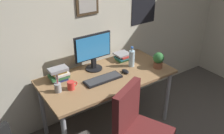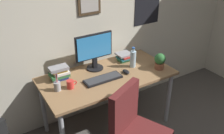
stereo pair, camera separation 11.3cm
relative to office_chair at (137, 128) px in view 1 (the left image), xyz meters
The scene contains 12 objects.
wall_back 1.41m from the office_chair, 75.41° to the left, with size 4.40×0.10×2.60m.
desk 0.71m from the office_chair, 80.94° to the left, with size 1.51×0.75×0.75m.
office_chair is the anchor object (origin of this frame).
monitor 1.02m from the office_chair, 86.03° to the left, with size 0.46×0.20×0.43m.
keyboard 0.67m from the office_chair, 88.54° to the left, with size 0.43×0.15×0.03m.
computer_mouse 0.73m from the office_chair, 62.98° to the left, with size 0.06×0.11×0.04m.
water_bottle 0.92m from the office_chair, 56.18° to the left, with size 0.07×0.07×0.25m.
coffee_mug_near 0.79m from the office_chair, 117.90° to the left, with size 0.11×0.07×0.09m.
potted_plant 0.93m from the office_chair, 35.29° to the left, with size 0.13×0.13×0.20m.
pen_cup 0.89m from the office_chair, 124.92° to the left, with size 0.07×0.07×0.20m.
book_stack_left 1.07m from the office_chair, 61.02° to the left, with size 0.21×0.18×0.09m.
book_stack_right 1.02m from the office_chair, 112.65° to the left, with size 0.21×0.17×0.15m.
Camera 1 is at (-1.50, -0.34, 2.15)m, focal length 39.56 mm.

